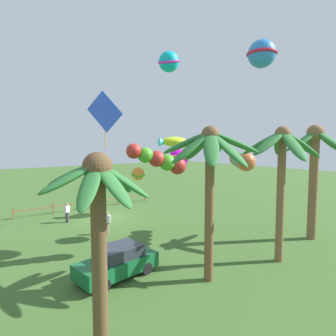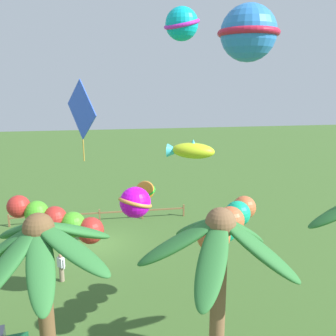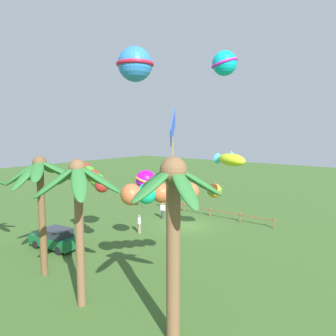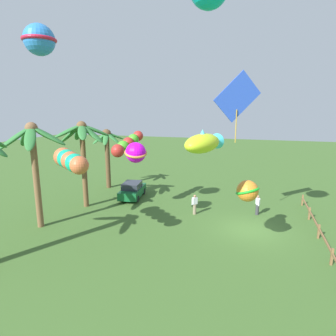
{
  "view_description": "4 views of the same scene",
  "coord_description": "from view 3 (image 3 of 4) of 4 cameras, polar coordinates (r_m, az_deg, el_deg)",
  "views": [
    {
      "loc": [
        10.35,
        22.63,
        6.38
      ],
      "look_at": [
        -2.79,
        5.14,
        4.53
      ],
      "focal_mm": 30.55,
      "sensor_mm": 36.0,
      "label": 1
    },
    {
      "loc": [
        -0.75,
        22.65,
        10.48
      ],
      "look_at": [
        -3.55,
        6.19,
        6.51
      ],
      "focal_mm": 39.08,
      "sensor_mm": 36.0,
      "label": 2
    },
    {
      "loc": [
        -16.2,
        23.21,
        8.63
      ],
      "look_at": [
        -2.22,
        5.49,
        6.0
      ],
      "focal_mm": 33.86,
      "sensor_mm": 36.0,
      "label": 3
    },
    {
      "loc": [
        -18.93,
        0.12,
        8.21
      ],
      "look_at": [
        -3.7,
        4.71,
        4.84
      ],
      "focal_mm": 30.22,
      "sensor_mm": 36.0,
      "label": 4
    }
  ],
  "objects": [
    {
      "name": "kite_ball_4",
      "position": [
        16.36,
        -5.95,
        18.08
      ],
      "size": [
        2.49,
        2.49,
        1.69
      ],
      "color": "#2D7CD3"
    },
    {
      "name": "kite_tube_1",
      "position": [
        17.37,
        -1.9,
        -4.53
      ],
      "size": [
        3.19,
        3.63,
        1.18
      ],
      "color": "#C96238"
    },
    {
      "name": "kite_fish_6",
      "position": [
        23.52,
        11.1,
        1.52
      ],
      "size": [
        2.98,
        2.03,
        1.16
      ],
      "color": "#C2DD23"
    },
    {
      "name": "kite_tube_5",
      "position": [
        22.3,
        -13.14,
        -1.64
      ],
      "size": [
        3.5,
        1.5,
        1.81
      ],
      "color": "#B32A24"
    },
    {
      "name": "rail_fence",
      "position": [
        32.9,
        7.57,
        -7.55
      ],
      "size": [
        13.31,
        0.12,
        0.95
      ],
      "color": "brown",
      "rests_on": "ground"
    },
    {
      "name": "parked_car_0",
      "position": [
        25.35,
        -19.56,
        -11.86
      ],
      "size": [
        4.1,
        2.23,
        1.51
      ],
      "color": "#145B2D",
      "rests_on": "ground"
    },
    {
      "name": "kite_diamond_2",
      "position": [
        27.64,
        0.87,
        7.16
      ],
      "size": [
        1.75,
        2.93,
        4.68
      ],
      "color": "blue"
    },
    {
      "name": "kite_ball_3",
      "position": [
        24.14,
        10.14,
        18.07
      ],
      "size": [
        2.7,
        2.7,
        1.77
      ],
      "color": "#0BB3C2"
    },
    {
      "name": "palm_tree_1",
      "position": [
        20.09,
        -21.94,
        -2.4
      ],
      "size": [
        4.11,
        4.11,
        7.2
      ],
      "color": "brown",
      "rests_on": "ground"
    },
    {
      "name": "spectator_0",
      "position": [
        27.39,
        -5.19,
        -9.97
      ],
      "size": [
        0.43,
        0.43,
        1.59
      ],
      "color": "gray",
      "rests_on": "ground"
    },
    {
      "name": "ground_plane",
      "position": [
        29.59,
        3.26,
        -10.33
      ],
      "size": [
        120.0,
        120.0,
        0.0
      ],
      "primitive_type": "plane",
      "color": "#3D6028"
    },
    {
      "name": "spectator_1",
      "position": [
        31.65,
        -0.98,
        -7.66
      ],
      "size": [
        0.52,
        0.34,
        1.59
      ],
      "color": "#38383D",
      "rests_on": "ground"
    },
    {
      "name": "kite_ball_7",
      "position": [
        26.92,
        8.38,
        -4.05
      ],
      "size": [
        1.78,
        1.77,
        1.21
      ],
      "color": "orange"
    },
    {
      "name": "kite_ball_0",
      "position": [
        21.52,
        -4.01,
        -2.16
      ],
      "size": [
        2.04,
        2.05,
        1.37
      ],
      "color": "#DA0BE7"
    },
    {
      "name": "palm_tree_3",
      "position": [
        12.78,
        1.04,
        -7.73
      ],
      "size": [
        3.97,
        3.96,
        7.65
      ],
      "color": "brown",
      "rests_on": "ground"
    },
    {
      "name": "palm_tree_0",
      "position": [
        15.86,
        -15.8,
        -4.63
      ],
      "size": [
        4.26,
        4.23,
        7.33
      ],
      "color": "brown",
      "rests_on": "ground"
    }
  ]
}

